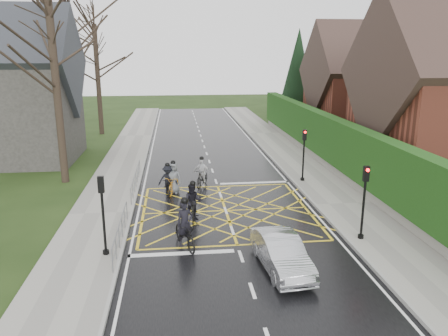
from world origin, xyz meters
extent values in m
plane|color=black|center=(0.00, 0.00, 0.00)|extent=(120.00, 120.00, 0.00)
cube|color=black|center=(0.00, 0.00, 0.01)|extent=(9.00, 80.00, 0.01)
cube|color=gray|center=(6.00, 0.00, 0.07)|extent=(3.00, 80.00, 0.15)
cube|color=gray|center=(-6.00, 0.00, 0.07)|extent=(3.00, 80.00, 0.15)
cube|color=slate|center=(7.75, 6.00, 0.35)|extent=(0.50, 38.00, 0.70)
cube|color=#193D10|center=(7.75, 6.00, 2.10)|extent=(0.90, 38.00, 2.80)
cube|color=brown|center=(14.75, 18.00, 3.00)|extent=(9.00, 8.00, 6.00)
cube|color=#34251F|center=(14.75, 18.00, 5.90)|extent=(9.80, 8.80, 8.80)
cube|color=brown|center=(17.45, 18.00, 8.50)|extent=(0.70, 0.70, 1.60)
cylinder|color=black|center=(10.75, 26.00, 0.60)|extent=(0.50, 0.50, 1.20)
cone|color=black|center=(10.75, 26.00, 5.00)|extent=(4.60, 4.60, 10.00)
cube|color=#2D2B28|center=(-13.50, 12.00, 3.50)|extent=(8.00, 7.00, 7.00)
cube|color=#26282D|center=(-13.50, 12.00, 6.90)|extent=(8.80, 7.80, 7.80)
cylinder|color=black|center=(-9.00, 6.00, 5.50)|extent=(0.44, 0.44, 11.00)
cylinder|color=black|center=(-10.00, 14.00, 6.00)|extent=(0.44, 0.44, 12.00)
cylinder|color=black|center=(-9.30, 22.00, 5.00)|extent=(0.44, 0.44, 10.00)
cylinder|color=slate|center=(-4.65, -3.50, 1.00)|extent=(0.05, 5.00, 0.05)
cylinder|color=slate|center=(-4.65, -3.50, 0.55)|extent=(0.04, 5.00, 0.04)
cylinder|color=slate|center=(-4.65, -6.00, 0.50)|extent=(0.04, 0.04, 1.00)
cylinder|color=slate|center=(-4.65, -1.00, 0.50)|extent=(0.04, 0.04, 1.00)
cylinder|color=slate|center=(-4.65, 4.00, 1.00)|extent=(0.05, 6.00, 0.05)
cylinder|color=slate|center=(-4.65, 4.00, 0.55)|extent=(0.04, 6.00, 0.04)
cylinder|color=slate|center=(-4.65, 1.00, 0.50)|extent=(0.04, 0.04, 1.00)
cylinder|color=slate|center=(-4.65, 7.00, 0.50)|extent=(0.04, 0.04, 1.00)
cylinder|color=black|center=(5.10, 4.20, 1.50)|extent=(0.10, 0.10, 3.00)
cylinder|color=black|center=(5.10, 4.20, 0.15)|extent=(0.24, 0.24, 0.30)
cube|color=black|center=(5.10, 4.20, 2.90)|extent=(0.22, 0.16, 0.62)
sphere|color=#FF0C0C|center=(5.10, 4.08, 3.08)|extent=(0.14, 0.14, 0.14)
cylinder|color=black|center=(5.10, -4.20, 1.50)|extent=(0.10, 0.10, 3.00)
cylinder|color=black|center=(5.10, -4.20, 0.15)|extent=(0.24, 0.24, 0.30)
cube|color=black|center=(5.10, -4.20, 2.90)|extent=(0.22, 0.16, 0.62)
sphere|color=#FF0C0C|center=(5.10, -4.32, 3.08)|extent=(0.14, 0.14, 0.14)
cylinder|color=black|center=(-5.10, -4.50, 1.50)|extent=(0.10, 0.10, 3.00)
cylinder|color=black|center=(-5.10, -4.50, 0.15)|extent=(0.24, 0.24, 0.30)
cube|color=black|center=(-5.10, -4.50, 2.90)|extent=(0.22, 0.16, 0.62)
sphere|color=#FF0C0C|center=(-5.10, -4.38, 3.08)|extent=(0.14, 0.14, 0.14)
imported|color=black|center=(-2.08, -3.90, 0.56)|extent=(1.39, 2.26, 1.12)
imported|color=black|center=(-2.08, -3.80, 0.95)|extent=(0.80, 0.65, 1.90)
sphere|color=black|center=(-2.08, -3.80, 1.92)|extent=(0.30, 0.30, 0.30)
imported|color=black|center=(-1.63, -1.10, 0.57)|extent=(0.67, 1.93, 1.14)
imported|color=black|center=(-1.63, -1.00, 0.87)|extent=(0.89, 0.72, 1.74)
sphere|color=black|center=(-1.63, -1.00, 1.76)|extent=(0.27, 0.27, 0.27)
imported|color=black|center=(-2.83, 2.91, 0.48)|extent=(0.79, 1.86, 0.95)
imported|color=black|center=(-2.83, 3.01, 0.81)|extent=(1.10, 0.69, 1.62)
sphere|color=black|center=(-2.83, 3.01, 1.64)|extent=(0.25, 0.25, 0.25)
imported|color=black|center=(-0.89, 4.17, 0.53)|extent=(1.17, 1.82, 1.06)
imported|color=silver|center=(-0.89, 4.27, 0.81)|extent=(1.03, 0.75, 1.63)
sphere|color=black|center=(-0.89, 4.27, 1.65)|extent=(0.25, 0.25, 0.25)
imported|color=#C58018|center=(-2.52, 3.03, 0.50)|extent=(1.14, 2.02, 1.01)
imported|color=#54585B|center=(-2.52, 3.13, 0.85)|extent=(0.95, 0.74, 1.71)
sphere|color=black|center=(-2.52, 3.13, 1.73)|extent=(0.27, 0.27, 0.27)
imported|color=#AEB0B6|center=(1.28, -6.15, 0.63)|extent=(1.68, 3.90, 1.25)
camera|label=1|loc=(-2.36, -20.05, 7.56)|focal=35.00mm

